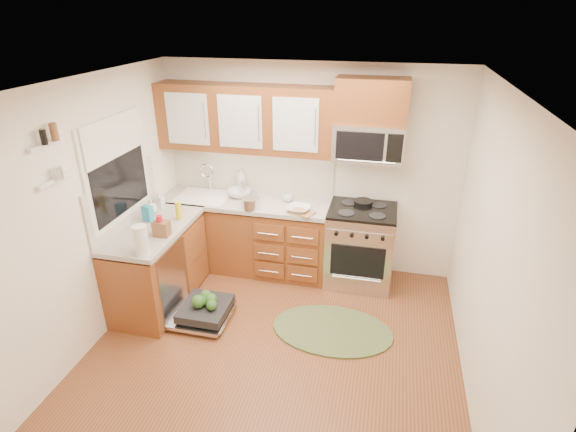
% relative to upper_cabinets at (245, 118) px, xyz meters
% --- Properties ---
extents(floor, '(3.50, 3.50, 0.00)m').
position_rel_upper_cabinets_xyz_m(floor, '(0.73, -1.57, -1.88)').
color(floor, brown).
rests_on(floor, ground).
extents(ceiling, '(3.50, 3.50, 0.00)m').
position_rel_upper_cabinets_xyz_m(ceiling, '(0.73, -1.57, 0.62)').
color(ceiling, white).
rests_on(ceiling, ground).
extents(wall_back, '(3.50, 0.04, 2.50)m').
position_rel_upper_cabinets_xyz_m(wall_back, '(0.73, 0.18, -0.62)').
color(wall_back, silver).
rests_on(wall_back, ground).
extents(wall_front, '(3.50, 0.04, 2.50)m').
position_rel_upper_cabinets_xyz_m(wall_front, '(0.73, -3.33, -0.62)').
color(wall_front, silver).
rests_on(wall_front, ground).
extents(wall_left, '(0.04, 3.50, 2.50)m').
position_rel_upper_cabinets_xyz_m(wall_left, '(-1.02, -1.57, -0.62)').
color(wall_left, silver).
rests_on(wall_left, ground).
extents(wall_right, '(0.04, 3.50, 2.50)m').
position_rel_upper_cabinets_xyz_m(wall_right, '(2.48, -1.57, -0.62)').
color(wall_right, silver).
rests_on(wall_right, ground).
extents(base_cabinet_back, '(2.05, 0.60, 0.85)m').
position_rel_upper_cabinets_xyz_m(base_cabinet_back, '(0.00, -0.12, -1.45)').
color(base_cabinet_back, brown).
rests_on(base_cabinet_back, ground).
extents(base_cabinet_left, '(0.60, 1.25, 0.85)m').
position_rel_upper_cabinets_xyz_m(base_cabinet_left, '(-0.72, -1.05, -1.45)').
color(base_cabinet_left, brown).
rests_on(base_cabinet_left, ground).
extents(countertop_back, '(2.07, 0.64, 0.05)m').
position_rel_upper_cabinets_xyz_m(countertop_back, '(0.00, -0.14, -0.97)').
color(countertop_back, '#A49E96').
rests_on(countertop_back, base_cabinet_back).
extents(countertop_left, '(0.64, 1.27, 0.05)m').
position_rel_upper_cabinets_xyz_m(countertop_left, '(-0.71, -1.05, -0.97)').
color(countertop_left, '#A49E96').
rests_on(countertop_left, base_cabinet_left).
extents(backsplash_back, '(2.05, 0.02, 0.57)m').
position_rel_upper_cabinets_xyz_m(backsplash_back, '(0.00, 0.16, -0.67)').
color(backsplash_back, silver).
rests_on(backsplash_back, ground).
extents(backsplash_left, '(0.02, 1.25, 0.57)m').
position_rel_upper_cabinets_xyz_m(backsplash_left, '(-1.01, -1.05, -0.67)').
color(backsplash_left, silver).
rests_on(backsplash_left, ground).
extents(upper_cabinets, '(2.05, 0.35, 0.75)m').
position_rel_upper_cabinets_xyz_m(upper_cabinets, '(0.00, 0.00, 0.00)').
color(upper_cabinets, brown).
rests_on(upper_cabinets, ground).
extents(cabinet_over_mw, '(0.76, 0.35, 0.47)m').
position_rel_upper_cabinets_xyz_m(cabinet_over_mw, '(1.41, 0.00, 0.26)').
color(cabinet_over_mw, brown).
rests_on(cabinet_over_mw, ground).
extents(range, '(0.76, 0.64, 0.95)m').
position_rel_upper_cabinets_xyz_m(range, '(1.41, -0.15, -1.40)').
color(range, silver).
rests_on(range, ground).
extents(microwave, '(0.76, 0.38, 0.40)m').
position_rel_upper_cabinets_xyz_m(microwave, '(1.41, -0.02, -0.18)').
color(microwave, silver).
rests_on(microwave, ground).
extents(sink, '(0.62, 0.50, 0.26)m').
position_rel_upper_cabinets_xyz_m(sink, '(-0.52, -0.16, -1.07)').
color(sink, white).
rests_on(sink, ground).
extents(dishwasher, '(0.70, 0.60, 0.20)m').
position_rel_upper_cabinets_xyz_m(dishwasher, '(-0.13, -1.27, -1.77)').
color(dishwasher, silver).
rests_on(dishwasher, ground).
extents(window, '(0.03, 1.05, 1.05)m').
position_rel_upper_cabinets_xyz_m(window, '(-1.01, -1.07, -0.32)').
color(window, white).
rests_on(window, ground).
extents(window_blind, '(0.02, 0.96, 0.40)m').
position_rel_upper_cabinets_xyz_m(window_blind, '(-0.98, -1.07, 0.00)').
color(window_blind, white).
rests_on(window_blind, ground).
extents(shelf_upper, '(0.04, 0.40, 0.03)m').
position_rel_upper_cabinets_xyz_m(shelf_upper, '(-0.99, -1.92, 0.17)').
color(shelf_upper, white).
rests_on(shelf_upper, ground).
extents(shelf_lower, '(0.04, 0.40, 0.03)m').
position_rel_upper_cabinets_xyz_m(shelf_lower, '(-0.99, -1.92, -0.12)').
color(shelf_lower, white).
rests_on(shelf_lower, ground).
extents(rug, '(1.41, 1.11, 0.02)m').
position_rel_upper_cabinets_xyz_m(rug, '(1.24, -1.15, -1.86)').
color(rug, '#516036').
rests_on(rug, ground).
extents(skillet, '(0.26, 0.26, 0.04)m').
position_rel_upper_cabinets_xyz_m(skillet, '(1.40, 0.01, -0.90)').
color(skillet, black).
rests_on(skillet, range).
extents(stock_pot, '(0.26, 0.26, 0.13)m').
position_rel_upper_cabinets_xyz_m(stock_pot, '(0.15, -0.35, -0.89)').
color(stock_pot, silver).
rests_on(stock_pot, countertop_back).
extents(cutting_board, '(0.33, 0.27, 0.02)m').
position_rel_upper_cabinets_xyz_m(cutting_board, '(0.74, -0.35, -0.94)').
color(cutting_board, '#A8814C').
rests_on(cutting_board, countertop_back).
extents(canister, '(0.14, 0.14, 0.17)m').
position_rel_upper_cabinets_xyz_m(canister, '(-0.09, 0.07, -0.86)').
color(canister, silver).
rests_on(canister, countertop_back).
extents(paper_towel_roll, '(0.16, 0.16, 0.29)m').
position_rel_upper_cabinets_xyz_m(paper_towel_roll, '(-0.52, -1.59, -0.80)').
color(paper_towel_roll, white).
rests_on(paper_towel_roll, countertop_left).
extents(mustard_bottle, '(0.08, 0.08, 0.20)m').
position_rel_upper_cabinets_xyz_m(mustard_bottle, '(-0.52, -0.81, -0.85)').
color(mustard_bottle, gold).
rests_on(mustard_bottle, countertop_left).
extents(red_bottle, '(0.08, 0.08, 0.22)m').
position_rel_upper_cabinets_xyz_m(red_bottle, '(-0.53, -1.21, -0.84)').
color(red_bottle, red).
rests_on(red_bottle, countertop_left).
extents(wooden_box, '(0.16, 0.11, 0.16)m').
position_rel_upper_cabinets_xyz_m(wooden_box, '(-0.52, -1.20, -0.87)').
color(wooden_box, brown).
rests_on(wooden_box, countertop_left).
extents(blue_carton, '(0.12, 0.09, 0.17)m').
position_rel_upper_cabinets_xyz_m(blue_carton, '(-0.83, -0.92, -0.86)').
color(blue_carton, teal).
rests_on(blue_carton, countertop_left).
extents(bowl_a, '(0.29, 0.29, 0.06)m').
position_rel_upper_cabinets_xyz_m(bowl_a, '(0.70, -0.32, -0.92)').
color(bowl_a, '#999999').
rests_on(bowl_a, countertop_back).
extents(bowl_b, '(0.35, 0.35, 0.09)m').
position_rel_upper_cabinets_xyz_m(bowl_b, '(-0.09, -0.05, -0.91)').
color(bowl_b, '#999999').
rests_on(bowl_b, countertop_back).
extents(cup, '(0.16, 0.16, 0.10)m').
position_rel_upper_cabinets_xyz_m(cup, '(0.52, -0.06, -0.90)').
color(cup, '#999999').
rests_on(cup, countertop_back).
extents(soap_bottle_a, '(0.13, 0.13, 0.33)m').
position_rel_upper_cabinets_xyz_m(soap_bottle_a, '(-0.12, 0.10, -0.79)').
color(soap_bottle_a, '#999999').
rests_on(soap_bottle_a, countertop_back).
extents(soap_bottle_b, '(0.09, 0.10, 0.19)m').
position_rel_upper_cabinets_xyz_m(soap_bottle_b, '(-0.90, -0.54, -0.85)').
color(soap_bottle_b, '#999999').
rests_on(soap_bottle_b, countertop_left).
extents(soap_bottle_c, '(0.15, 0.15, 0.18)m').
position_rel_upper_cabinets_xyz_m(soap_bottle_c, '(-0.90, -0.74, -0.86)').
color(soap_bottle_c, '#999999').
rests_on(soap_bottle_c, countertop_left).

